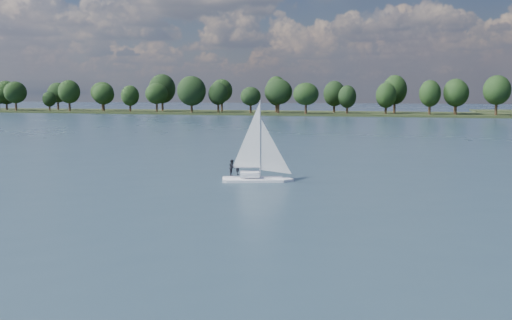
{
  "coord_description": "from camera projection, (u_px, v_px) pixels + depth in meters",
  "views": [
    {
      "loc": [
        24.66,
        -17.5,
        8.7
      ],
      "look_at": [
        10.66,
        32.85,
        2.5
      ],
      "focal_mm": 40.0,
      "sensor_mm": 36.0,
      "label": 1
    }
  ],
  "objects": [
    {
      "name": "far_shore",
      "position": [
        350.0,
        114.0,
        227.16
      ],
      "size": [
        660.0,
        40.0,
        1.5
      ],
      "primitive_type": "cube",
      "color": "black",
      "rests_on": "ground"
    },
    {
      "name": "sailboat",
      "position": [
        253.0,
        158.0,
        55.64
      ],
      "size": [
        6.59,
        3.62,
        8.36
      ],
      "rotation": [
        0.0,
        0.0,
        0.31
      ],
      "color": "white",
      "rests_on": "ground"
    },
    {
      "name": "ground",
      "position": [
        293.0,
        134.0,
        120.01
      ],
      "size": [
        700.0,
        700.0,
        0.0
      ],
      "primitive_type": "plane",
      "color": "#233342",
      "rests_on": "ground"
    },
    {
      "name": "treeline",
      "position": [
        322.0,
        94.0,
        225.63
      ],
      "size": [
        562.58,
        73.74,
        17.9
      ],
      "color": "black",
      "rests_on": "ground"
    }
  ]
}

